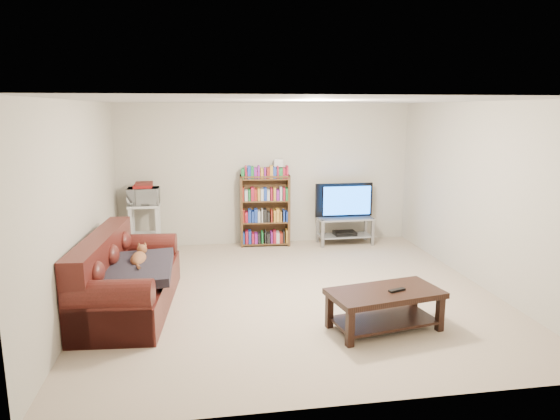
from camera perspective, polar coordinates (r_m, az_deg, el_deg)
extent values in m
plane|color=#C1AB8F|center=(6.46, 1.45, -9.40)|extent=(5.00, 5.00, 0.00)
plane|color=white|center=(6.04, 1.57, 12.40)|extent=(5.00, 5.00, 0.00)
plane|color=beige|center=(8.58, -1.55, 4.09)|extent=(5.00, 0.00, 5.00)
plane|color=beige|center=(3.77, 8.49, -5.63)|extent=(5.00, 0.00, 5.00)
plane|color=beige|center=(6.19, -21.87, 0.39)|extent=(0.00, 5.00, 5.00)
plane|color=beige|center=(7.03, 21.98, 1.62)|extent=(0.00, 5.00, 5.00)
cube|color=#441511|center=(6.17, -16.67, -8.97)|extent=(1.05, 2.13, 0.40)
cube|color=#441511|center=(6.16, -19.71, -6.68)|extent=(0.42, 2.08, 0.87)
cube|color=#441511|center=(5.32, -18.75, -11.77)|extent=(0.87, 0.30, 0.52)
cube|color=#441511|center=(7.00, -15.17, -5.92)|extent=(0.87, 0.30, 0.52)
cube|color=#242028|center=(5.91, -16.18, -6.48)|extent=(0.81, 1.04, 0.18)
cube|color=black|center=(5.43, 11.92, -9.30)|extent=(1.27, 0.80, 0.06)
cube|color=black|center=(5.54, 11.79, -12.20)|extent=(1.14, 0.72, 0.03)
cube|color=black|center=(5.07, 8.00, -13.30)|extent=(0.08, 0.08, 0.37)
cube|color=black|center=(5.61, 17.82, -11.26)|extent=(0.08, 0.08, 0.37)
cube|color=black|center=(5.46, 5.66, -11.41)|extent=(0.08, 0.08, 0.37)
cube|color=black|center=(5.96, 15.04, -9.73)|extent=(0.08, 0.08, 0.37)
cube|color=black|center=(5.43, 13.22, -8.91)|extent=(0.20, 0.11, 0.02)
cube|color=#999EA3|center=(8.66, 7.45, -0.94)|extent=(0.94, 0.43, 0.03)
cube|color=#999EA3|center=(8.73, 7.40, -2.89)|extent=(0.89, 0.40, 0.02)
cube|color=gray|center=(8.43, 4.90, -2.77)|extent=(0.05, 0.05, 0.47)
cube|color=gray|center=(8.68, 10.53, -2.50)|extent=(0.05, 0.05, 0.47)
cube|color=gray|center=(8.77, 4.32, -2.19)|extent=(0.05, 0.05, 0.47)
cube|color=gray|center=(9.01, 9.76, -1.96)|extent=(0.05, 0.05, 0.47)
imported|color=black|center=(8.60, 7.50, 1.05)|extent=(1.01, 0.14, 0.58)
cube|color=black|center=(8.72, 7.41, -2.63)|extent=(0.38, 0.26, 0.06)
cube|color=#50351C|center=(8.46, -4.43, -0.12)|extent=(0.06, 0.26, 1.21)
cube|color=#50351C|center=(8.50, 0.97, -0.03)|extent=(0.06, 0.26, 1.21)
cube|color=#50351C|center=(8.37, -1.75, 3.89)|extent=(0.86, 0.32, 0.03)
cube|color=maroon|center=(8.36, -3.03, 4.21)|extent=(0.25, 0.20, 0.07)
cube|color=silver|center=(8.32, -15.27, 0.49)|extent=(0.50, 0.36, 0.04)
cube|color=silver|center=(8.42, -15.11, -2.68)|extent=(0.45, 0.33, 0.03)
cube|color=silver|center=(8.30, -16.66, -2.43)|extent=(0.05, 0.05, 0.75)
cube|color=silver|center=(8.25, -13.80, -2.36)|extent=(0.05, 0.05, 0.75)
cube|color=silver|center=(8.57, -16.42, -1.99)|extent=(0.05, 0.05, 0.75)
cube|color=silver|center=(8.52, -13.64, -1.91)|extent=(0.05, 0.05, 0.75)
imported|color=silver|center=(8.30, -15.33, 1.54)|extent=(0.49, 0.33, 0.27)
cube|color=maroon|center=(8.27, -15.39, 2.63)|extent=(0.29, 0.25, 0.05)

